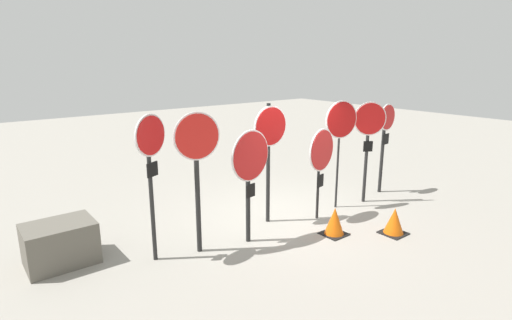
% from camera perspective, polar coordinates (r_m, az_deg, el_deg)
% --- Properties ---
extents(ground_plane, '(40.00, 40.00, 0.00)m').
position_cam_1_polar(ground_plane, '(8.88, 4.65, -8.47)').
color(ground_plane, gray).
extents(stop_sign_0, '(0.64, 0.33, 2.57)m').
position_cam_1_polar(stop_sign_0, '(6.77, -14.79, 0.31)').
color(stop_sign_0, black).
rests_on(stop_sign_0, ground).
extents(stop_sign_1, '(0.83, 0.20, 2.57)m').
position_cam_1_polar(stop_sign_1, '(6.92, -8.41, 0.57)').
color(stop_sign_1, black).
rests_on(stop_sign_1, ground).
extents(stop_sign_2, '(0.95, 0.22, 2.19)m').
position_cam_1_polar(stop_sign_2, '(7.32, -0.85, -0.95)').
color(stop_sign_2, black).
rests_on(stop_sign_2, ground).
extents(stop_sign_3, '(0.83, 0.14, 2.55)m').
position_cam_1_polar(stop_sign_3, '(8.21, 1.99, 2.86)').
color(stop_sign_3, black).
rests_on(stop_sign_3, ground).
extents(stop_sign_4, '(0.90, 0.22, 2.01)m').
position_cam_1_polar(stop_sign_4, '(8.57, 9.33, 0.72)').
color(stop_sign_4, black).
rests_on(stop_sign_4, ground).
extents(stop_sign_5, '(0.85, 0.20, 2.53)m').
position_cam_1_polar(stop_sign_5, '(9.21, 12.05, 4.81)').
color(stop_sign_5, black).
rests_on(stop_sign_5, ground).
extents(stop_sign_6, '(0.69, 0.44, 2.47)m').
position_cam_1_polar(stop_sign_6, '(9.80, 15.81, 3.90)').
color(stop_sign_6, black).
rests_on(stop_sign_6, ground).
extents(stop_sign_7, '(0.68, 0.16, 2.34)m').
position_cam_1_polar(stop_sign_7, '(10.72, 17.99, 3.77)').
color(stop_sign_7, black).
rests_on(stop_sign_7, ground).
extents(traffic_cone_0, '(0.47, 0.47, 0.57)m').
position_cam_1_polar(traffic_cone_0, '(8.20, 11.15, -8.59)').
color(traffic_cone_0, black).
rests_on(traffic_cone_0, ground).
extents(traffic_cone_1, '(0.47, 0.47, 0.54)m').
position_cam_1_polar(traffic_cone_1, '(8.55, 19.14, -8.26)').
color(traffic_cone_1, black).
rests_on(traffic_cone_1, ground).
extents(storage_crate, '(1.12, 0.83, 0.73)m').
position_cam_1_polar(storage_crate, '(7.71, -26.18, -10.67)').
color(storage_crate, '#605B51').
rests_on(storage_crate, ground).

